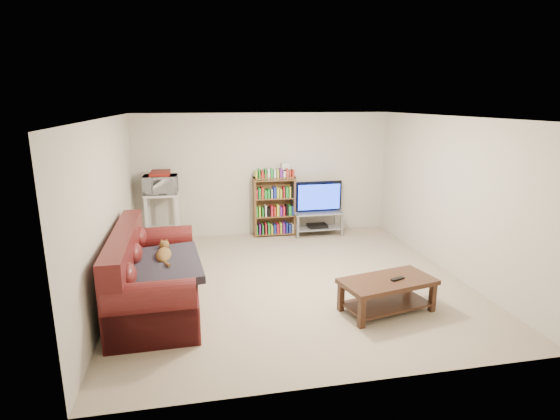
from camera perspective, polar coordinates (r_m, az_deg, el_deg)
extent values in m
plane|color=#BCAA8C|center=(6.63, 1.53, -9.21)|extent=(5.00, 5.00, 0.00)
plane|color=white|center=(6.09, 1.68, 12.01)|extent=(5.00, 5.00, 0.00)
plane|color=beige|center=(8.66, -2.03, 4.63)|extent=(5.00, 0.00, 5.00)
plane|color=beige|center=(3.95, 9.62, -7.16)|extent=(5.00, 0.00, 5.00)
plane|color=beige|center=(6.21, -21.51, -0.12)|extent=(0.00, 5.00, 5.00)
plane|color=beige|center=(7.21, 21.38, 1.75)|extent=(0.00, 5.00, 5.00)
cube|color=#591717|center=(6.08, -15.67, -9.66)|extent=(1.08, 2.40, 0.45)
cube|color=#591717|center=(6.01, -19.53, -7.25)|extent=(0.31, 2.38, 0.99)
cube|color=#591717|center=(5.09, -16.35, -13.82)|extent=(0.98, 0.26, 0.57)
cube|color=#591717|center=(7.05, -15.26, -5.77)|extent=(0.98, 0.26, 0.57)
cube|color=#2A2630|center=(5.79, -14.99, -7.02)|extent=(1.04, 1.28, 0.20)
cube|color=#3D2215|center=(5.74, 13.88, -9.07)|extent=(1.28, 0.83, 0.06)
cube|color=#3D2215|center=(5.87, 13.71, -11.78)|extent=(1.16, 0.75, 0.03)
cube|color=#3D2215|center=(5.37, 10.62, -13.11)|extent=(0.08, 0.08, 0.37)
cube|color=#3D2215|center=(5.99, 19.30, -10.75)|extent=(0.08, 0.08, 0.37)
cube|color=#3D2215|center=(5.73, 7.95, -11.21)|extent=(0.08, 0.08, 0.37)
cube|color=#3D2215|center=(6.31, 16.39, -9.22)|extent=(0.08, 0.08, 0.37)
cube|color=black|center=(5.75, 15.10, -8.68)|extent=(0.20, 0.12, 0.02)
cube|color=#999EA3|center=(8.70, 4.92, -0.32)|extent=(0.97, 0.44, 0.03)
cube|color=#999EA3|center=(8.78, 4.88, -2.31)|extent=(0.92, 0.42, 0.02)
cube|color=gray|center=(8.47, 2.32, -2.26)|extent=(0.05, 0.05, 0.48)
cube|color=gray|center=(8.72, 8.07, -1.90)|extent=(0.05, 0.05, 0.48)
cube|color=gray|center=(8.81, 1.74, -1.59)|extent=(0.05, 0.05, 0.48)
cube|color=gray|center=(9.06, 7.28, -1.27)|extent=(0.05, 0.05, 0.48)
imported|color=black|center=(8.62, 4.96, 1.69)|extent=(1.03, 0.15, 0.60)
cube|color=black|center=(8.77, 4.88, -2.06)|extent=(0.39, 0.27, 0.06)
cube|color=brown|center=(8.56, -3.33, 0.35)|extent=(0.04, 0.26, 1.19)
cube|color=brown|center=(8.69, 1.78, 0.58)|extent=(0.04, 0.26, 1.19)
cube|color=brown|center=(8.50, -0.77, 4.26)|extent=(0.82, 0.26, 0.03)
cube|color=maroon|center=(8.46, -1.99, 4.55)|extent=(0.24, 0.18, 0.06)
cube|color=silver|center=(8.26, -15.25, 1.97)|extent=(0.62, 0.46, 0.04)
cube|color=silver|center=(8.42, -14.96, -2.40)|extent=(0.56, 0.41, 0.03)
cube|color=silver|center=(8.23, -16.98, -1.70)|extent=(0.05, 0.05, 0.94)
cube|color=silver|center=(8.18, -13.30, -1.56)|extent=(0.05, 0.05, 0.94)
cube|color=silver|center=(8.58, -16.69, -1.05)|extent=(0.05, 0.05, 0.94)
cube|color=silver|center=(8.53, -13.16, -0.91)|extent=(0.05, 0.05, 0.94)
imported|color=silver|center=(8.23, -15.33, 3.24)|extent=(0.61, 0.42, 0.33)
cube|color=maroon|center=(8.20, -15.42, 4.55)|extent=(0.36, 0.32, 0.05)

